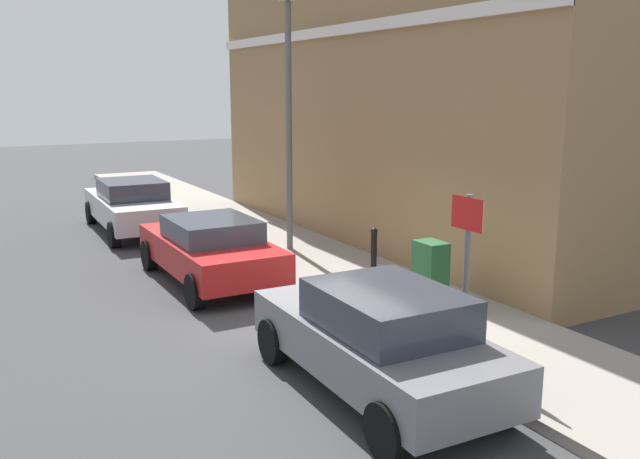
{
  "coord_description": "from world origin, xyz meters",
  "views": [
    {
      "loc": [
        -5.02,
        -9.26,
        3.83
      ],
      "look_at": [
        1.04,
        1.73,
        1.2
      ],
      "focal_mm": 38.2,
      "sensor_mm": 36.0,
      "label": 1
    }
  ],
  "objects_px": {
    "lamppost": "(289,111)",
    "street_sign": "(467,253)",
    "car_silver": "(133,205)",
    "utility_cabinet": "(430,277)",
    "car_red": "(210,248)",
    "car_grey": "(379,338)",
    "bollard_near_cabinet": "(374,252)"
  },
  "relations": [
    {
      "from": "car_red",
      "to": "street_sign",
      "type": "xyz_separation_m",
      "value": [
        1.53,
        -5.78,
        0.96
      ]
    },
    {
      "from": "bollard_near_cabinet",
      "to": "utility_cabinet",
      "type": "bearing_deg",
      "value": -93.05
    },
    {
      "from": "utility_cabinet",
      "to": "street_sign",
      "type": "xyz_separation_m",
      "value": [
        -1.01,
        -2.04,
        0.98
      ]
    },
    {
      "from": "utility_cabinet",
      "to": "car_red",
      "type": "bearing_deg",
      "value": 124.2
    },
    {
      "from": "car_silver",
      "to": "lamppost",
      "type": "distance_m",
      "value": 5.67
    },
    {
      "from": "street_sign",
      "to": "bollard_near_cabinet",
      "type": "bearing_deg",
      "value": 74.11
    },
    {
      "from": "car_red",
      "to": "street_sign",
      "type": "distance_m",
      "value": 6.06
    },
    {
      "from": "car_grey",
      "to": "car_red",
      "type": "distance_m",
      "value": 5.82
    },
    {
      "from": "bollard_near_cabinet",
      "to": "car_red",
      "type": "bearing_deg",
      "value": 144.8
    },
    {
      "from": "bollard_near_cabinet",
      "to": "lamppost",
      "type": "bearing_deg",
      "value": 94.71
    },
    {
      "from": "car_red",
      "to": "bollard_near_cabinet",
      "type": "height_order",
      "value": "car_red"
    },
    {
      "from": "street_sign",
      "to": "utility_cabinet",
      "type": "bearing_deg",
      "value": 63.51
    },
    {
      "from": "lamppost",
      "to": "street_sign",
      "type": "bearing_deg",
      "value": -96.93
    },
    {
      "from": "car_grey",
      "to": "car_silver",
      "type": "bearing_deg",
      "value": 2.27
    },
    {
      "from": "bollard_near_cabinet",
      "to": "car_grey",
      "type": "bearing_deg",
      "value": -122.56
    },
    {
      "from": "utility_cabinet",
      "to": "street_sign",
      "type": "height_order",
      "value": "street_sign"
    },
    {
      "from": "car_silver",
      "to": "street_sign",
      "type": "bearing_deg",
      "value": -170.08
    },
    {
      "from": "street_sign",
      "to": "lamppost",
      "type": "xyz_separation_m",
      "value": [
        0.86,
        7.05,
        1.64
      ]
    },
    {
      "from": "car_grey",
      "to": "car_red",
      "type": "xyz_separation_m",
      "value": [
        -0.12,
        5.82,
        -0.04
      ]
    },
    {
      "from": "car_grey",
      "to": "street_sign",
      "type": "xyz_separation_m",
      "value": [
        1.41,
        0.04,
        0.92
      ]
    },
    {
      "from": "utility_cabinet",
      "to": "car_silver",
      "type": "bearing_deg",
      "value": 106.05
    },
    {
      "from": "utility_cabinet",
      "to": "car_grey",
      "type": "bearing_deg",
      "value": -139.45
    },
    {
      "from": "street_sign",
      "to": "lamppost",
      "type": "relative_size",
      "value": 0.4
    },
    {
      "from": "lamppost",
      "to": "car_grey",
      "type": "bearing_deg",
      "value": -107.73
    },
    {
      "from": "car_grey",
      "to": "bollard_near_cabinet",
      "type": "relative_size",
      "value": 3.88
    },
    {
      "from": "bollard_near_cabinet",
      "to": "lamppost",
      "type": "relative_size",
      "value": 0.18
    },
    {
      "from": "utility_cabinet",
      "to": "street_sign",
      "type": "bearing_deg",
      "value": -116.49
    },
    {
      "from": "utility_cabinet",
      "to": "street_sign",
      "type": "relative_size",
      "value": 0.5
    },
    {
      "from": "car_red",
      "to": "lamppost",
      "type": "xyz_separation_m",
      "value": [
        2.39,
        1.27,
        2.6
      ]
    },
    {
      "from": "car_grey",
      "to": "street_sign",
      "type": "relative_size",
      "value": 1.75
    },
    {
      "from": "car_grey",
      "to": "car_silver",
      "type": "height_order",
      "value": "car_grey"
    },
    {
      "from": "car_grey",
      "to": "bollard_near_cabinet",
      "type": "xyz_separation_m",
      "value": [
        2.52,
        3.95,
        -0.03
      ]
    }
  ]
}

